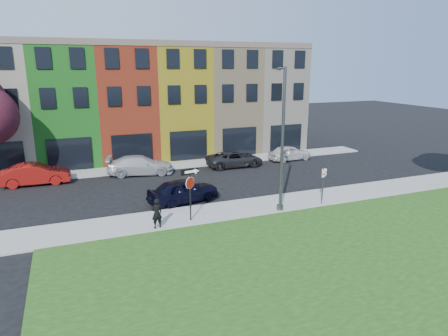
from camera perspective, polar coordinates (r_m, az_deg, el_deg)
name	(u,v)px	position (r m, az deg, el deg)	size (l,w,h in m)	color
ground	(275,226)	(22.08, 7.23, -8.27)	(120.00, 120.00, 0.00)	black
sidewalk_near	(280,203)	(25.42, 7.96, -5.03)	(40.00, 3.00, 0.12)	gray
sidewalk_far	(159,167)	(34.55, -9.25, 0.20)	(40.00, 2.40, 0.12)	gray
rowhouse_block	(148,102)	(39.81, -10.80, 9.24)	(30.00, 10.12, 10.00)	beige
stop_sign	(190,184)	(21.80, -4.87, -2.26)	(1.04, 0.21, 2.98)	black
man	(157,213)	(21.44, -9.59, -6.40)	(0.66, 0.50, 1.62)	black
sedan_near	(183,191)	(25.44, -5.83, -3.24)	(4.87, 2.80, 1.56)	black
parked_car_red	(35,174)	(32.13, -25.33, -0.80)	(4.82, 1.81, 1.57)	maroon
parked_car_silver	(140,165)	(32.44, -11.86, 0.40)	(5.48, 3.02, 1.51)	#AFAFB4
parked_car_dark	(235,159)	(34.21, 1.52, 1.31)	(4.91, 2.34, 1.35)	black
parked_car_white	(290,153)	(37.03, 9.37, 2.16)	(4.08, 1.83, 1.36)	silver
street_lamp	(282,140)	(23.29, 8.27, 3.97)	(1.11, 2.48, 8.30)	#434548
parking_sign_a	(323,182)	(25.31, 13.95, -1.98)	(0.31, 0.15, 2.23)	#434548
parking_sign_b	(324,180)	(25.93, 14.04, -1.64)	(0.32, 0.09, 2.18)	#434548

